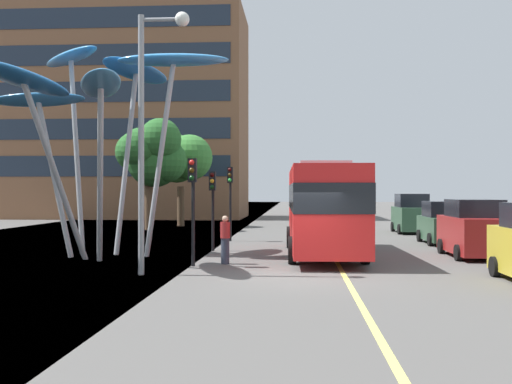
{
  "coord_description": "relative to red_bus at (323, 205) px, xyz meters",
  "views": [
    {
      "loc": [
        -0.17,
        -17.52,
        2.55
      ],
      "look_at": [
        -1.74,
        5.72,
        2.5
      ],
      "focal_mm": 42.19,
      "sensor_mm": 36.0,
      "label": 1
    }
  ],
  "objects": [
    {
      "name": "red_bus",
      "position": [
        0.0,
        0.0,
        0.0
      ],
      "size": [
        2.97,
        10.17,
        3.65
      ],
      "color": "red",
      "rests_on": "ground"
    },
    {
      "name": "car_parked_mid",
      "position": [
        5.75,
        -0.22,
        -0.95
      ],
      "size": [
        2.07,
        4.15,
        2.22
      ],
      "color": "maroon",
      "rests_on": "ground"
    },
    {
      "name": "traffic_light_kerb_near",
      "position": [
        -4.53,
        -3.74,
        0.64
      ],
      "size": [
        0.28,
        0.42,
        3.63
      ],
      "color": "black",
      "rests_on": "ground"
    },
    {
      "name": "leaf_sculpture",
      "position": [
        -8.46,
        -1.52,
        4.56
      ],
      "size": [
        9.2,
        9.61,
        8.48
      ],
      "color": "#9EA0A5",
      "rests_on": "ground"
    },
    {
      "name": "car_parked_far",
      "position": [
        5.96,
        5.59,
        -1.04
      ],
      "size": [
        1.91,
        3.91,
        2.04
      ],
      "color": "#2D5138",
      "rests_on": "ground"
    },
    {
      "name": "street_lamp",
      "position": [
        -5.41,
        -5.8,
        3.03
      ],
      "size": [
        1.57,
        0.44,
        7.95
      ],
      "color": "gray",
      "rests_on": "ground"
    },
    {
      "name": "tree_pavement_near",
      "position": [
        -10.37,
        14.68,
        2.91
      ],
      "size": [
        5.07,
        4.78,
        7.16
      ],
      "color": "brown",
      "rests_on": "ground"
    },
    {
      "name": "tree_pavement_far",
      "position": [
        -9.62,
        19.53,
        2.98
      ],
      "size": [
        5.03,
        5.43,
        6.77
      ],
      "color": "brown",
      "rests_on": "ground"
    },
    {
      "name": "pedestrian",
      "position": [
        -3.52,
        -2.96,
        -1.15
      ],
      "size": [
        0.34,
        0.34,
        1.68
      ],
      "color": "#2D3342",
      "rests_on": "ground"
    },
    {
      "name": "traffic_light_island_mid",
      "position": [
        -4.38,
        6.38,
        0.71
      ],
      "size": [
        0.28,
        0.42,
        3.74
      ],
      "color": "black",
      "rests_on": "ground"
    },
    {
      "name": "backdrop_building",
      "position": [
        -18.11,
        32.7,
        7.73
      ],
      "size": [
        24.28,
        10.25,
        19.45
      ],
      "color": "brown",
      "rests_on": "ground"
    },
    {
      "name": "car_side_street",
      "position": [
        5.88,
        13.01,
        -0.9
      ],
      "size": [
        2.03,
        3.98,
        2.36
      ],
      "color": "#2D5138",
      "rests_on": "ground"
    },
    {
      "name": "traffic_light_kerb_far",
      "position": [
        -4.57,
        1.41,
        0.44
      ],
      "size": [
        0.28,
        0.42,
        3.36
      ],
      "color": "black",
      "rests_on": "ground"
    },
    {
      "name": "ground",
      "position": [
        -1.6,
        -6.21,
        -2.05
      ],
      "size": [
        120.0,
        240.0,
        0.1
      ],
      "color": "#54514F"
    }
  ]
}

